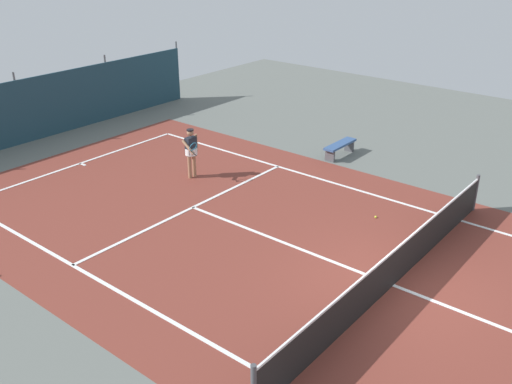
{
  "coord_description": "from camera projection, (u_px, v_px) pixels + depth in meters",
  "views": [
    {
      "loc": [
        -10.51,
        -4.52,
        7.38
      ],
      "look_at": [
        0.49,
        4.42,
        0.9
      ],
      "focal_mm": 40.27,
      "sensor_mm": 36.0,
      "label": 1
    }
  ],
  "objects": [
    {
      "name": "tennis_player",
      "position": [
        191.0,
        150.0,
        18.42
      ],
      "size": [
        0.73,
        0.75,
        1.64
      ],
      "rotation": [
        0.0,
        0.0,
        3.1
      ],
      "color": "#9E7051",
      "rests_on": "ground"
    },
    {
      "name": "tennis_net",
      "position": [
        395.0,
        266.0,
        12.87
      ],
      "size": [
        10.12,
        0.1,
        1.1
      ],
      "color": "black",
      "rests_on": "ground"
    },
    {
      "name": "courtside_bench",
      "position": [
        340.0,
        146.0,
        20.41
      ],
      "size": [
        1.6,
        0.4,
        0.49
      ],
      "color": "#335184",
      "rests_on": "ground"
    },
    {
      "name": "court_surface",
      "position": [
        393.0,
        285.0,
        13.08
      ],
      "size": [
        11.02,
        26.6,
        0.01
      ],
      "color": "brown",
      "rests_on": "ground"
    },
    {
      "name": "tennis_ball_near_player",
      "position": [
        376.0,
        217.0,
        16.13
      ],
      "size": [
        0.07,
        0.07,
        0.07
      ],
      "primitive_type": "sphere",
      "color": "#CCDB33",
      "rests_on": "ground"
    },
    {
      "name": "back_fence",
      "position": [
        16.0,
        123.0,
        21.89
      ],
      "size": [
        16.3,
        0.98,
        2.7
      ],
      "color": "#1E3D4C",
      "rests_on": "ground"
    },
    {
      "name": "ground_plane",
      "position": [
        393.0,
        285.0,
        13.08
      ],
      "size": [
        36.0,
        36.0,
        0.0
      ],
      "primitive_type": "plane",
      "color": "slate"
    }
  ]
}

